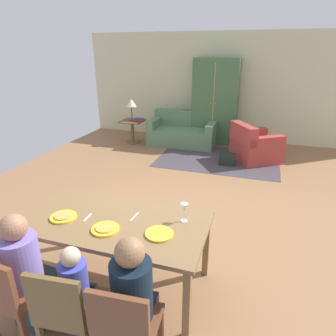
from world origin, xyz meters
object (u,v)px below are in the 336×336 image
Objects in this scene: handbag at (227,159)px; table_lamp at (131,104)px; armchair at (254,146)px; dining_chair_child at (66,308)px; person_woman at (134,304)px; dining_table at (115,226)px; plate_near_man at (63,217)px; dining_chair_man at (12,292)px; person_child at (79,297)px; wine_glass at (184,209)px; book_upper at (139,119)px; person_man at (28,275)px; armoire at (215,102)px; dining_chair_woman at (126,326)px; plate_near_woman at (159,234)px; couch at (183,133)px; book_lower at (139,121)px; side_table at (132,128)px; plate_near_child at (105,229)px.

table_lamp is at bearing 160.62° from handbag.
dining_chair_child is at bearing -102.45° from armchair.
dining_chair_child is 0.78× the size of person_woman.
handbag is (0.62, 3.76, -0.56)m from dining_table.
dining_table is 7.07× the size of plate_near_man.
dining_chair_man is 0.52m from person_child.
wine_glass is at bearing 15.80° from dining_table.
person_child is 1.71× the size of table_lamp.
plate_near_man is at bearing 125.02° from dining_chair_child.
dining_chair_child is at bearing -72.19° from book_upper.
person_man is 5.14m from armchair.
dining_chair_man reaches higher than armchair.
armoire is 1.94m from handbag.
person_man is (0.01, 0.17, 0.02)m from dining_chair_man.
book_upper is (-2.90, 0.49, 0.30)m from armchair.
person_man is 0.99m from dining_chair_woman.
person_man is at bearing -126.57° from dining_table.
armoire is at bearing 89.49° from person_child.
plate_near_woman is at bearing 29.62° from person_man.
couch is at bearing 91.65° from dining_chair_man.
armchair reaches higher than book_lower.
wine_glass is 0.21× the size of dining_chair_child.
book_upper is (0.17, 0.06, 0.24)m from side_table.
plate_near_woman is 0.78× the size of handbag.
armoire is 6.56× the size of handbag.
dining_table is 3.27× the size of table_lamp.
person_woman is at bearing 92.96° from dining_chair_woman.
person_woman reaches higher than dining_chair_man.
dining_chair_child is at bearing -121.99° from wine_glass.
armchair is 0.72m from handbag.
plate_near_child is at bearing -7.04° from plate_near_man.
dining_chair_woman is at bearing -87.04° from person_woman.
dining_chair_woman is at bearing -66.10° from table_lamp.
table_lamp reaches higher than couch.
book_upper reaches higher than side_table.
person_child reaches higher than dining_chair_man.
wine_glass reaches higher than dining_chair_woman.
dining_chair_woman reaches higher than dining_table.
dining_chair_child is 0.73× the size of armchair.
dining_chair_man is 0.50m from dining_chair_child.
plate_near_man is 0.78× the size of handbag.
dining_table is 1.91× the size of person_child.
person_man is 1.20× the size of person_child.
wine_glass reaches higher than armchair.
person_man is at bearing 179.39° from person_child.
book_upper is (-2.26, 4.82, -0.15)m from plate_near_woman.
armoire reaches higher than dining_chair_woman.
plate_near_man is 0.29× the size of dining_chair_woman.
dining_chair_woman is at bearing -67.72° from book_lower.
dining_chair_woman is (0.98, -0.71, -0.28)m from plate_near_man.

